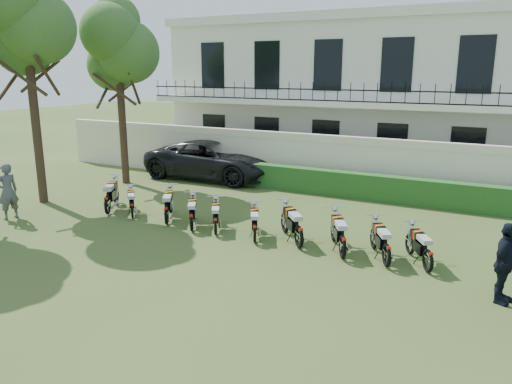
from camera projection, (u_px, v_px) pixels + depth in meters
The scene contains 19 objects.
ground at pixel (249, 251), 13.88m from camera, with size 100.00×100.00×0.00m, color #385421.
perimeter_wall at pixel (342, 163), 20.47m from camera, with size 30.00×0.35×2.30m.
hedge at pixel (360, 186), 19.49m from camera, with size 18.00×0.60×1.00m, color #234C1B.
building at pixel (382, 94), 24.97m from camera, with size 20.40×9.60×7.40m.
tree_west_mid at pixel (25, 18), 17.44m from camera, with size 3.40×3.20×8.82m.
tree_west_near at pixel (118, 46), 20.83m from camera, with size 3.40×3.20×7.90m.
motorcycle_0 at pixel (107, 200), 17.21m from camera, with size 1.21×1.86×1.16m.
motorcycle_1 at pixel (132, 206), 16.78m from camera, with size 1.24×1.34×0.95m.
motorcycle_2 at pixel (166, 210), 16.08m from camera, with size 1.15×1.74×1.09m.
motorcycle_3 at pixel (192, 218), 15.45m from camera, with size 1.05×1.59×1.00m.
motorcycle_4 at pixel (216, 222), 15.10m from camera, with size 0.98×1.55×0.96m.
motorcycle_5 at pixel (255, 229), 14.43m from camera, with size 0.94×1.60×0.97m.
motorcycle_6 at pixel (299, 231), 13.94m from camera, with size 1.43×1.64×1.13m.
motorcycle_7 at pixel (343, 241), 13.17m from camera, with size 1.08×1.84×1.11m.
motorcycle_8 at pixel (387, 250), 12.63m from camera, with size 1.02×1.74×1.05m.
motorcycle_9 at pixel (428, 255), 12.30m from camera, with size 1.02×1.63×1.01m.
suv at pixel (213, 160), 22.96m from camera, with size 2.89×6.27×1.74m, color black.
inspector at pixel (8, 191), 16.66m from camera, with size 0.70×0.46×1.91m, color #59595E.
officer_2 at pixel (505, 263), 10.64m from camera, with size 1.05×0.44×1.80m, color black.
Camera 1 is at (6.29, -11.47, 4.93)m, focal length 35.00 mm.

